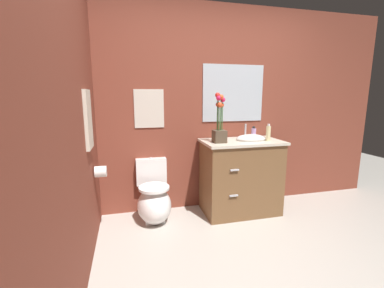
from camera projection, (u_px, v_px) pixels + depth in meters
name	position (u px, v px, depth m)	size (l,w,h in m)	color
ground_plane	(277.00, 285.00, 1.97)	(9.34, 9.34, 0.00)	#B2ADA3
wall_back	(228.00, 109.00, 3.30)	(4.36, 0.05, 2.50)	brown
wall_left	(73.00, 120.00, 1.84)	(0.05, 4.37, 2.50)	brown
toilet	(154.00, 200.00, 2.96)	(0.38, 0.59, 0.69)	white
vanity_cabinet	(241.00, 176.00, 3.15)	(0.94, 0.56, 1.08)	brown
flower_vase	(220.00, 125.00, 2.91)	(0.14, 0.14, 0.56)	#4C3D2D
soap_bottle	(254.00, 134.00, 3.13)	(0.06, 0.06, 0.16)	#B28CBF
lotion_bottle	(268.00, 133.00, 3.03)	(0.05, 0.05, 0.20)	beige
wall_poster	(149.00, 109.00, 3.03)	(0.34, 0.01, 0.45)	beige
wall_mirror	(233.00, 93.00, 3.25)	(0.80, 0.01, 0.70)	#B2BCC6
hanging_towel	(88.00, 120.00, 2.27)	(0.03, 0.28, 0.52)	beige
toilet_paper_roll	(101.00, 172.00, 2.56)	(0.11, 0.11, 0.11)	white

